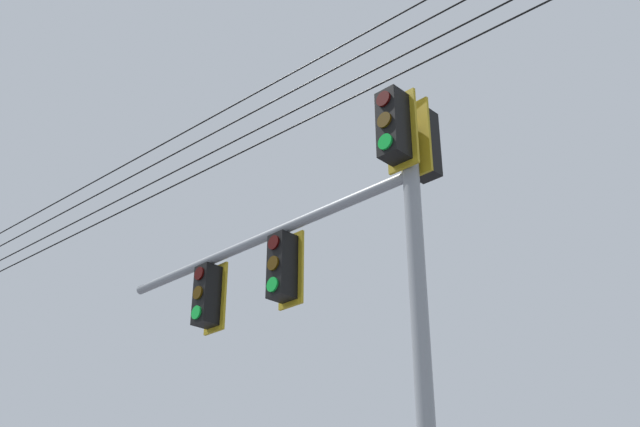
# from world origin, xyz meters

# --- Properties ---
(signal_mast_assembly) EXTENTS (5.43, 2.91, 7.25)m
(signal_mast_assembly) POSITION_xyz_m (-0.65, -1.48, 5.23)
(signal_mast_assembly) COLOR gray
(signal_mast_assembly) RESTS_ON ground
(overhead_wire_span) EXTENTS (21.73, 11.87, 1.35)m
(overhead_wire_span) POSITION_xyz_m (-0.58, -1.53, 8.12)
(overhead_wire_span) COLOR black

